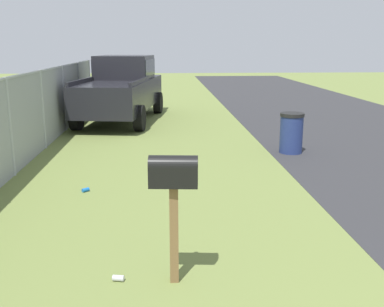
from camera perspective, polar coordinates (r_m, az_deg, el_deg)
mailbox at (r=4.56m, az=-2.36°, el=-3.62°), size 0.24×0.51×1.38m
pickup_truck at (r=15.13m, az=-8.82°, el=8.37°), size 5.57×2.70×2.09m
trash_bin at (r=10.63m, az=12.45°, el=2.56°), size 0.55×0.55×0.93m
fence_section at (r=10.22m, az=-20.04°, el=4.68°), size 16.56×0.07×1.87m
litter_can_far_scatter at (r=9.05m, az=-3.79°, el=-1.90°), size 0.07×0.12×0.07m
litter_can_by_mailbox at (r=7.93m, az=-13.31°, el=-4.50°), size 0.13×0.13×0.07m
litter_can_near_hydrant at (r=5.03m, az=-9.29°, el=-15.29°), size 0.09×0.13×0.07m
litter_bag_midfield_b at (r=8.11m, az=-2.58°, el=-3.45°), size 0.14×0.14×0.14m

